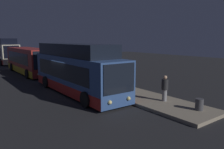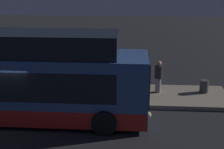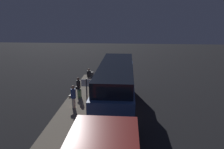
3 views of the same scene
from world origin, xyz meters
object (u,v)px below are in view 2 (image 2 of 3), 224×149
at_px(passenger_waiting, 93,72).
at_px(passenger_with_bags, 43,71).
at_px(trash_bin, 204,86).
at_px(sign_post, 31,65).
at_px(suitcase, 85,83).
at_px(passenger_boarding, 159,76).
at_px(bus_lead, 20,81).

bearing_deg(passenger_waiting, passenger_with_bags, 103.59).
bearing_deg(passenger_waiting, trash_bin, -82.76).
distance_m(passenger_waiting, sign_post, 3.23).
relative_size(suitcase, sign_post, 0.38).
bearing_deg(passenger_boarding, suitcase, 126.37).
xyz_separation_m(passenger_boarding, trash_bin, (2.35, 0.13, -0.56)).
distance_m(passenger_boarding, trash_bin, 2.42).
bearing_deg(passenger_boarding, sign_post, 137.42).
distance_m(bus_lead, sign_post, 2.19).
xyz_separation_m(bus_lead, passenger_with_bags, (-0.02, 3.26, -0.49)).
bearing_deg(suitcase, passenger_with_bags, -179.40).
height_order(passenger_waiting, sign_post, sign_post).
xyz_separation_m(suitcase, sign_post, (-2.42, -1.12, 1.24)).
distance_m(passenger_waiting, trash_bin, 5.76).
distance_m(bus_lead, passenger_with_bags, 3.30).
xyz_separation_m(passenger_waiting, passenger_with_bags, (-2.64, -0.20, 0.10)).
relative_size(passenger_with_bags, trash_bin, 2.80).
bearing_deg(trash_bin, passenger_boarding, -176.72).
relative_size(suitcase, trash_bin, 1.44).
bearing_deg(trash_bin, passenger_waiting, 178.03).
bearing_deg(passenger_with_bags, trash_bin, 28.50).
bearing_deg(trash_bin, bus_lead, -158.62).
bearing_deg(bus_lead, passenger_with_bags, 90.41).
height_order(passenger_waiting, passenger_with_bags, passenger_with_bags).
height_order(passenger_waiting, trash_bin, passenger_waiting).
xyz_separation_m(bus_lead, sign_post, (-0.26, 2.17, 0.11)).
distance_m(passenger_boarding, sign_post, 6.37).
bearing_deg(bus_lead, suitcase, 56.64).
height_order(suitcase, trash_bin, suitcase).
distance_m(passenger_waiting, passenger_with_bags, 2.65).
distance_m(passenger_with_bags, suitcase, 2.28).
bearing_deg(passenger_waiting, sign_post, 123.47).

